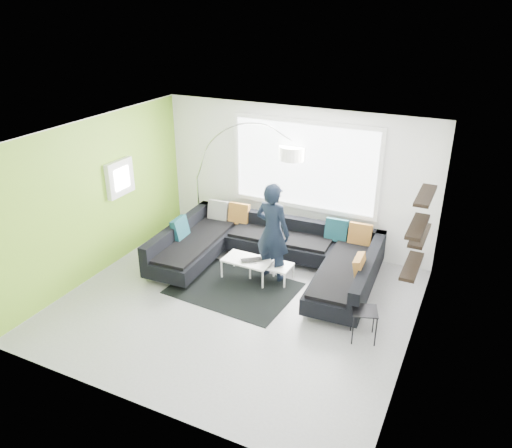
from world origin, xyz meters
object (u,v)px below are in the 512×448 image
(side_table, at_px, (363,324))
(laptop, at_px, (252,261))
(sectional_sofa, at_px, (267,256))
(person, at_px, (273,232))
(coffee_table, at_px, (260,269))
(arc_lamp, at_px, (197,177))

(side_table, xyz_separation_m, laptop, (-2.21, 0.79, 0.13))
(sectional_sofa, height_order, side_table, sectional_sofa)
(sectional_sofa, distance_m, laptop, 0.35)
(person, bearing_deg, coffee_table, 44.52)
(coffee_table, xyz_separation_m, arc_lamp, (-2.01, 1.24, 1.04))
(side_table, bearing_deg, person, 151.42)
(person, relative_size, laptop, 4.11)
(arc_lamp, relative_size, laptop, 5.60)
(sectional_sofa, xyz_separation_m, arc_lamp, (-2.06, 1.05, 0.86))
(person, height_order, laptop, person)
(arc_lamp, height_order, laptop, arc_lamp)
(side_table, height_order, person, person)
(sectional_sofa, xyz_separation_m, side_table, (2.07, -1.11, -0.12))
(arc_lamp, xyz_separation_m, side_table, (4.13, -2.16, -0.98))
(laptop, bearing_deg, person, 5.75)
(sectional_sofa, distance_m, coffee_table, 0.27)
(sectional_sofa, relative_size, side_table, 7.95)
(sectional_sofa, height_order, laptop, sectional_sofa)
(person, bearing_deg, side_table, 159.57)
(arc_lamp, height_order, side_table, arc_lamp)
(person, xyz_separation_m, laptop, (-0.27, -0.26, -0.52))
(side_table, distance_m, laptop, 2.35)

